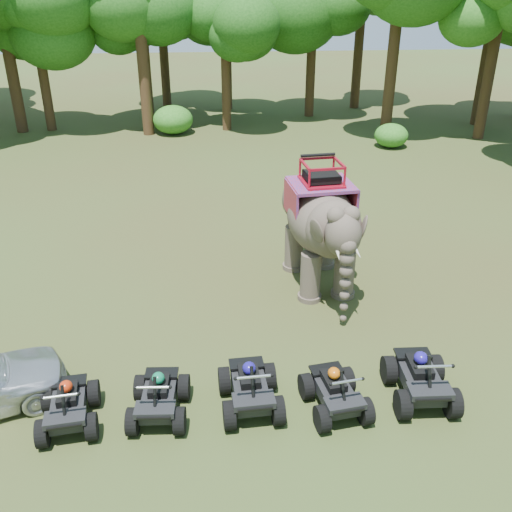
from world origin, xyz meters
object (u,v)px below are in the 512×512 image
object	(u,v)px
elephant	(320,224)
atv_3	(336,387)
atv_1	(158,392)
atv_4	(421,373)
atv_0	(67,401)
atv_2	(250,383)

from	to	relation	value
elephant	atv_3	size ratio (longest dim) A/B	2.81
elephant	atv_1	bearing A→B (deg)	-134.68
atv_1	atv_4	distance (m)	5.48
elephant	atv_1	size ratio (longest dim) A/B	2.80
elephant	atv_0	world-z (taller)	elephant
atv_3	atv_4	bearing A→B (deg)	-2.62
atv_1	atv_2	bearing A→B (deg)	6.10
atv_0	atv_3	size ratio (longest dim) A/B	1.00
atv_4	atv_2	bearing A→B (deg)	-178.25
atv_3	atv_0	bearing A→B (deg)	170.63
elephant	atv_4	xyz separation A→B (m)	(1.25, -5.20, -1.20)
atv_2	atv_3	world-z (taller)	atv_2
atv_1	atv_2	size ratio (longest dim) A/B	0.94
atv_2	atv_0	bearing A→B (deg)	179.59
elephant	atv_2	bearing A→B (deg)	-120.39
elephant	atv_1	world-z (taller)	elephant
atv_0	atv_1	world-z (taller)	atv_1
atv_0	elephant	bearing A→B (deg)	34.93
atv_0	atv_3	distance (m)	5.39
atv_2	atv_3	distance (m)	1.76
atv_1	atv_3	xyz separation A→B (m)	(3.61, -0.14, -0.00)
atv_4	atv_3	bearing A→B (deg)	-171.59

